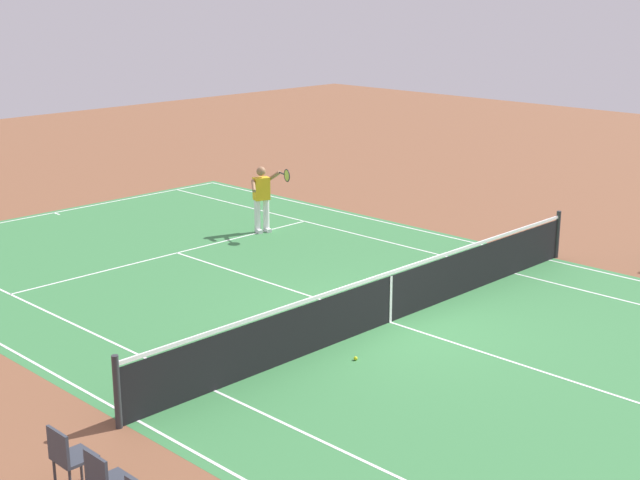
# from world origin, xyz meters

# --- Properties ---
(ground_plane) EXTENTS (60.00, 60.00, 0.00)m
(ground_plane) POSITION_xyz_m (0.00, 0.00, 0.00)
(ground_plane) COLOR brown
(court_slab) EXTENTS (24.20, 11.40, 0.00)m
(court_slab) POSITION_xyz_m (0.00, 0.00, 0.00)
(court_slab) COLOR #387A42
(court_slab) RESTS_ON ground_plane
(court_line_markings) EXTENTS (23.85, 11.05, 0.01)m
(court_line_markings) POSITION_xyz_m (0.00, 0.00, 0.00)
(court_line_markings) COLOR white
(court_line_markings) RESTS_ON ground_plane
(tennis_net) EXTENTS (0.10, 11.70, 1.08)m
(tennis_net) POSITION_xyz_m (0.00, 0.00, 0.49)
(tennis_net) COLOR #2D2D33
(tennis_net) RESTS_ON ground_plane
(tennis_player_near) EXTENTS (1.18, 0.74, 1.70)m
(tennis_player_near) POSITION_xyz_m (6.38, -2.64, 0.93)
(tennis_player_near) COLOR white
(tennis_player_near) RESTS_ON ground_plane
(tennis_ball) EXTENTS (0.07, 0.07, 0.07)m
(tennis_ball) POSITION_xyz_m (-0.74, 1.74, 0.03)
(tennis_ball) COLOR #CCE01E
(tennis_ball) RESTS_ON ground_plane
(spectator_chair_2) EXTENTS (0.44, 0.44, 0.88)m
(spectator_chair_2) POSITION_xyz_m (-1.86, 7.18, 0.52)
(spectator_chair_2) COLOR #38383D
(spectator_chair_2) RESTS_ON ground_plane
(spectator_chair_3) EXTENTS (0.44, 0.44, 0.88)m
(spectator_chair_3) POSITION_xyz_m (-1.04, 7.18, 0.52)
(spectator_chair_3) COLOR #38383D
(spectator_chair_3) RESTS_ON ground_plane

